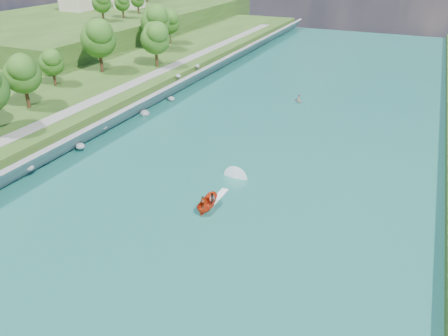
% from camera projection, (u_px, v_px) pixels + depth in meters
% --- Properties ---
extents(ground, '(260.00, 260.00, 0.00)m').
position_uv_depth(ground, '(179.00, 234.00, 49.48)').
color(ground, '#2D5119').
rests_on(ground, ground).
extents(river_water, '(55.00, 240.00, 0.10)m').
position_uv_depth(river_water, '(245.00, 163.00, 65.65)').
color(river_water, '#185B50').
rests_on(river_water, ground).
extents(berm_west, '(45.00, 240.00, 3.50)m').
position_uv_depth(berm_west, '(2.00, 106.00, 83.30)').
color(berm_west, '#2D5119').
rests_on(berm_west, ground).
extents(ridge_west, '(60.00, 120.00, 9.00)m').
position_uv_depth(ridge_west, '(109.00, 23.00, 154.74)').
color(ridge_west, '#2D5119').
rests_on(ridge_west, ground).
extents(riprap_bank, '(3.69, 236.00, 4.40)m').
position_uv_depth(riprap_bank, '(100.00, 128.00, 73.32)').
color(riprap_bank, slate).
rests_on(riprap_bank, ground).
extents(riverside_path, '(3.00, 200.00, 0.10)m').
position_uv_depth(riverside_path, '(73.00, 110.00, 76.03)').
color(riverside_path, gray).
rests_on(riverside_path, berm_west).
extents(motorboat, '(3.60, 18.97, 2.09)m').
position_uv_depth(motorboat, '(212.00, 199.00, 54.80)').
color(motorboat, red).
rests_on(motorboat, river_water).
extents(raft, '(3.08, 3.18, 1.55)m').
position_uv_depth(raft, '(299.00, 100.00, 90.59)').
color(raft, gray).
rests_on(raft, river_water).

